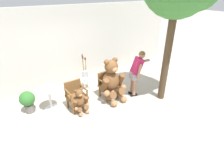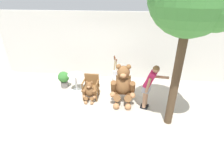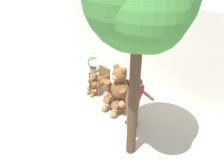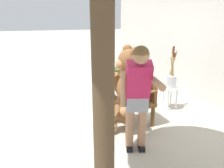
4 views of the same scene
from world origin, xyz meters
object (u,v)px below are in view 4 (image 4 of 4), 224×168
Objects in this scene: person_visitor at (138,92)px; wooden_chair_right at (140,99)px; potted_plant at (122,70)px; round_side_table at (121,74)px; teddy_bear_small at (106,86)px; wooden_chair_left at (118,82)px; brush_bucket at (171,79)px; white_stool at (170,92)px; teddy_bear_large at (127,88)px.

wooden_chair_right is at bearing 151.39° from person_visitor.
potted_plant is (-2.42, 0.60, -0.07)m from wooden_chair_right.
teddy_bear_small is at bearing -43.35° from round_side_table.
brush_bucket is at bearing 48.83° from wooden_chair_left.
wooden_chair_left is at bearing 167.02° from person_visitor.
person_visitor is (0.85, -0.46, 0.46)m from wooden_chair_right.
white_stool is at bearing 20.00° from round_side_table.
teddy_bear_small is (-1.16, -0.28, -0.08)m from wooden_chair_right.
brush_bucket reaches higher than wooden_chair_right.
person_visitor is at bearing -13.57° from teddy_bear_large.
wooden_chair_right is at bearing -67.43° from brush_bucket.
white_stool is 0.30m from brush_bucket.
brush_bucket is 1.20× the size of round_side_table.
potted_plant is at bearing 144.96° from teddy_bear_small.
potted_plant is at bearing -171.74° from brush_bucket.
teddy_bear_large is 0.89m from person_visitor.
teddy_bear_small is 1.54m from potted_plant.
brush_bucket is at bearing 8.26° from potted_plant.
potted_plant is at bearing 154.53° from wooden_chair_left.
wooden_chair_left is 1.20m from white_stool.
round_side_table is at bearing 136.65° from teddy_bear_small.
teddy_bear_large is at bearing 1.26° from teddy_bear_small.
teddy_bear_large is at bearing -18.58° from round_side_table.
round_side_table is at bearing -160.00° from white_stool.
wooden_chair_left is 1.16m from wooden_chair_right.
teddy_bear_large reaches higher than brush_bucket.
potted_plant is (-1.26, 0.88, 0.01)m from teddy_bear_small.
teddy_bear_large is 1.83× the size of teddy_bear_small.
person_visitor is (0.84, -0.20, 0.22)m from teddy_bear_large.
round_side_table reaches higher than potted_plant.
person_visitor is 3.38× the size of white_stool.
wooden_chair_right is 1.10× the size of teddy_bear_small.
person_visitor is at bearing -17.04° from round_side_table.
person_visitor is (2.00, -0.46, 0.46)m from wooden_chair_left.
wooden_chair_right is 1.19× the size of round_side_table.
brush_bucket is 1.27× the size of potted_plant.
teddy_bear_large is 0.92× the size of person_visitor.
wooden_chair_right is 0.35m from teddy_bear_large.
teddy_bear_large reaches higher than wooden_chair_right.
wooden_chair_right is 1.26× the size of potted_plant.
wooden_chair_left is at bearing -131.17° from brush_bucket.
wooden_chair_left is 1.10× the size of teddy_bear_small.
wooden_chair_left reaches higher than teddy_bear_small.
potted_plant is (-2.04, -0.30, -0.26)m from brush_bucket.
wooden_chair_left is 1.21m from teddy_bear_large.
wooden_chair_left is 0.29m from teddy_bear_small.
teddy_bear_small is at bearing -123.63° from white_stool.
teddy_bear_large is at bearing 166.43° from person_visitor.
person_visitor is at bearing -48.09° from white_stool.
wooden_chair_right is at bearing -0.00° from wooden_chair_left.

